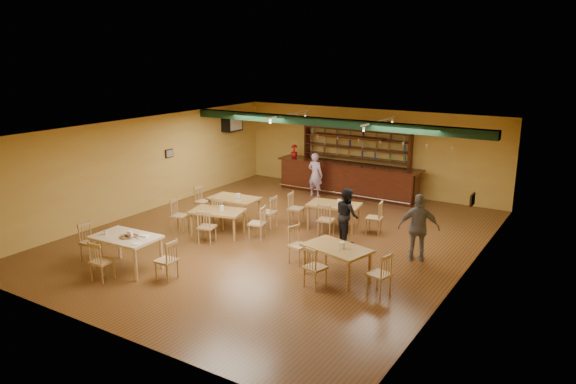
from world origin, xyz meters
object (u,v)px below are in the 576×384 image
Objects in this scene: bar_counter at (347,179)px; patron_bar at (315,175)px; dining_table_b at (334,216)px; near_table at (127,253)px; dining_table_c at (218,223)px; patron_right_a at (347,215)px; dining_table_d at (336,262)px; dining_table_a at (235,209)px.

bar_counter is 1.21m from patron_bar.
dining_table_b is at bearing 131.38° from patron_bar.
dining_table_b is at bearing 60.07° from near_table.
patron_right_a is (3.26, 1.45, 0.38)m from dining_table_c.
patron_right_a reaches higher than dining_table_d.
patron_bar is at bearing 77.01° from dining_table_a.
bar_counter reaches higher than near_table.
dining_table_a is 0.99× the size of patron_right_a.
dining_table_d is at bearing 23.49° from near_table.
dining_table_c is 4.23m from dining_table_d.
dining_table_a reaches higher than dining_table_c.
patron_right_a is at bearing -54.00° from dining_table_b.
patron_bar is (-0.85, -0.83, 0.21)m from bar_counter.
patron_bar is at bearing -8.36° from patron_right_a.
patron_right_a is at bearing 124.87° from dining_table_d.
patron_bar is at bearing 119.02° from dining_table_b.
dining_table_c is (-1.12, -5.88, -0.20)m from bar_counter.
patron_right_a reaches higher than near_table.
dining_table_d is at bearing 126.52° from patron_bar.
patron_bar is at bearing 83.61° from near_table.
dining_table_a is at bearing 88.85° from near_table.
patron_bar reaches higher than dining_table_b.
bar_counter is at bearing -132.60° from patron_bar.
patron_bar is (0.27, 5.06, 0.42)m from dining_table_c.
dining_table_a is 3.66m from patron_right_a.
dining_table_a is at bearing 83.83° from patron_bar.
dining_table_c is 0.94× the size of near_table.
patron_bar is (0.64, 3.81, 0.41)m from dining_table_a.
dining_table_c is at bearing -76.90° from dining_table_a.
dining_table_b is 1.19m from patron_right_a.
dining_table_d is 1.00× the size of patron_right_a.
dining_table_b is 5.94m from near_table.
dining_table_a is 1.00× the size of dining_table_b.
patron_bar is 1.05× the size of patron_right_a.
bar_counter is 3.88m from dining_table_b.
dining_table_c is at bearing 90.34° from patron_bar.
bar_counter is 4.93m from patron_right_a.
dining_table_a is at bearing -107.85° from bar_counter.
dining_table_c is 3.04m from near_table.
patron_right_a is (3.63, 0.20, 0.37)m from dining_table_a.
dining_table_c is 0.97× the size of dining_table_d.
bar_counter is 3.49× the size of near_table.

